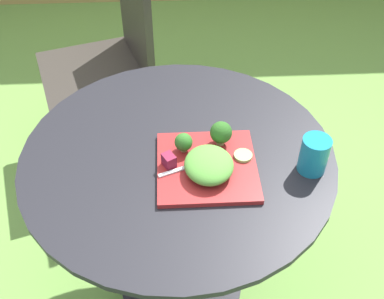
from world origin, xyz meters
name	(u,v)px	position (x,y,z in m)	size (l,w,h in m)	color
ground_plane	(182,287)	(0.00, 0.00, 0.00)	(12.00, 12.00, 0.00)	#669342
patio_table	(180,214)	(0.00, 0.00, 0.43)	(0.85, 0.85, 0.70)	black
patio_chair	(113,50)	(-0.25, 0.81, 0.53)	(0.55, 0.55, 0.90)	#332D28
salad_plate	(207,167)	(0.07, -0.06, 0.71)	(0.26, 0.26, 0.01)	maroon
drinking_glass	(314,156)	(0.35, -0.08, 0.75)	(0.07, 0.07, 0.10)	teal
fork	(191,166)	(0.03, -0.07, 0.72)	(0.15, 0.07, 0.00)	silver
lettuce_mound	(209,165)	(0.08, -0.09, 0.74)	(0.13, 0.14, 0.05)	#519338
broccoli_floret_0	(221,133)	(0.12, 0.02, 0.76)	(0.06, 0.06, 0.07)	#99B770
broccoli_floret_1	(184,142)	(0.02, -0.01, 0.75)	(0.05, 0.05, 0.05)	#99B770
cucumber_slice_0	(243,156)	(0.17, -0.04, 0.72)	(0.05, 0.05, 0.01)	#8EB766
beet_chunk_0	(169,160)	(-0.02, -0.06, 0.73)	(0.03, 0.03, 0.03)	maroon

